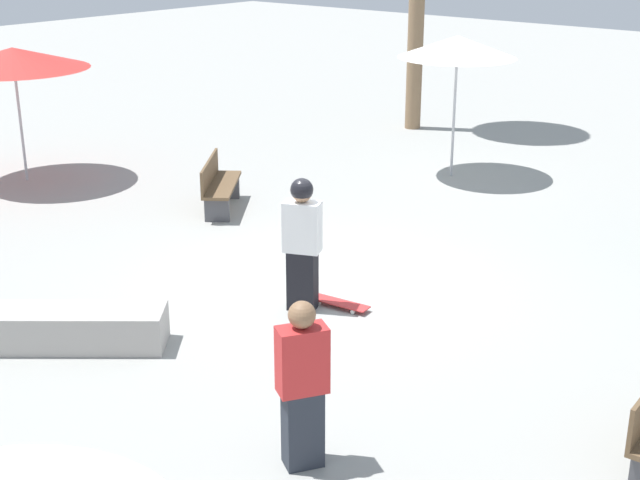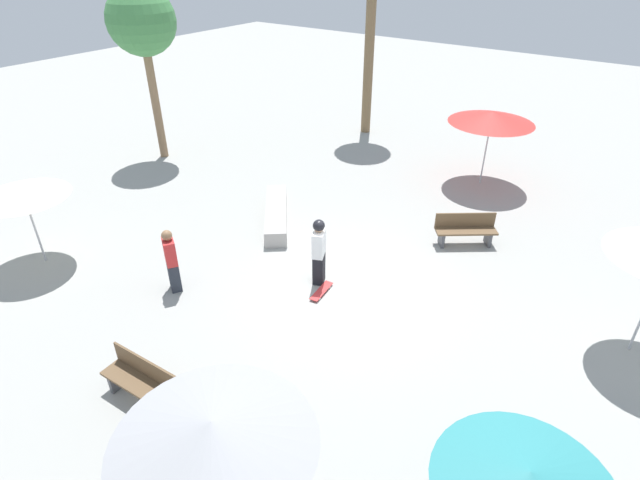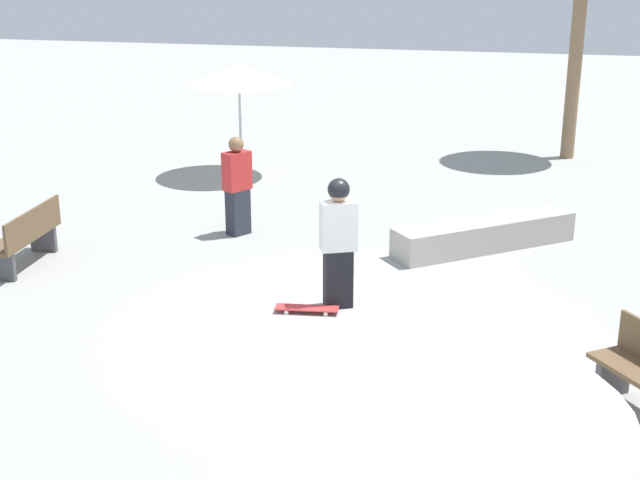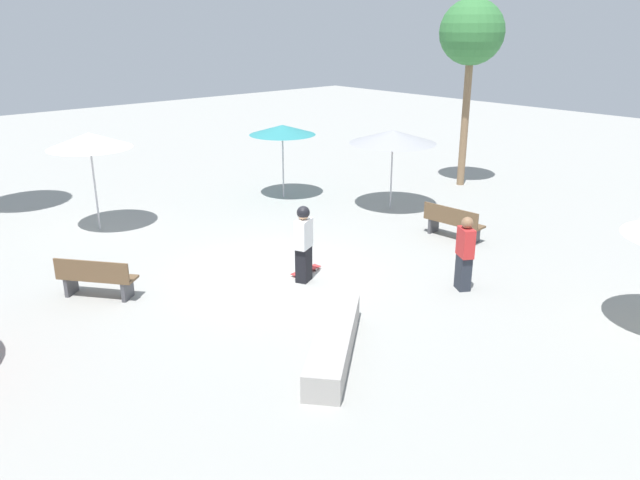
{
  "view_description": "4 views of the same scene",
  "coord_description": "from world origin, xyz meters",
  "px_view_note": "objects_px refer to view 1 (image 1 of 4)",
  "views": [
    {
      "loc": [
        8.38,
        6.93,
        4.6
      ],
      "look_at": [
        0.46,
        0.36,
        0.86
      ],
      "focal_mm": 50.0,
      "sensor_mm": 36.0,
      "label": 1
    },
    {
      "loc": [
        -4.99,
        8.1,
        7.11
      ],
      "look_at": [
        0.87,
        -0.01,
        0.96
      ],
      "focal_mm": 28.0,
      "sensor_mm": 36.0,
      "label": 2
    },
    {
      "loc": [
        -9.64,
        -1.99,
        4.4
      ],
      "look_at": [
        0.94,
        0.57,
        0.79
      ],
      "focal_mm": 50.0,
      "sensor_mm": 36.0,
      "label": 3
    },
    {
      "loc": [
        10.19,
        -7.75,
        5.33
      ],
      "look_at": [
        1.17,
        0.32,
        1.05
      ],
      "focal_mm": 35.0,
      "sensor_mm": 36.0,
      "label": 4
    }
  ],
  "objects_px": {
    "skateboard": "(339,303)",
    "shade_umbrella_white": "(458,47)",
    "shade_umbrella_red": "(13,58)",
    "bystander_watching": "(302,386)",
    "skater_main": "(302,240)",
    "bench_near": "(219,185)",
    "concrete_ledge": "(33,328)"
  },
  "relations": [
    {
      "from": "skateboard",
      "to": "shade_umbrella_white",
      "type": "height_order",
      "value": "shade_umbrella_white"
    },
    {
      "from": "bystander_watching",
      "to": "shade_umbrella_white",
      "type": "bearing_deg",
      "value": -124.63
    },
    {
      "from": "bench_near",
      "to": "shade_umbrella_red",
      "type": "bearing_deg",
      "value": -112.74
    },
    {
      "from": "bench_near",
      "to": "bystander_watching",
      "type": "bearing_deg",
      "value": 14.14
    },
    {
      "from": "bench_near",
      "to": "skateboard",
      "type": "bearing_deg",
      "value": 28.26
    },
    {
      "from": "shade_umbrella_white",
      "to": "shade_umbrella_red",
      "type": "distance_m",
      "value": 7.93
    },
    {
      "from": "skater_main",
      "to": "bench_near",
      "type": "xyz_separation_m",
      "value": [
        -2.14,
        -3.67,
        -0.48
      ]
    },
    {
      "from": "skateboard",
      "to": "shade_umbrella_red",
      "type": "height_order",
      "value": "shade_umbrella_red"
    },
    {
      "from": "concrete_ledge",
      "to": "bystander_watching",
      "type": "distance_m",
      "value": 3.91
    },
    {
      "from": "skateboard",
      "to": "concrete_ledge",
      "type": "relative_size",
      "value": 0.31
    },
    {
      "from": "shade_umbrella_white",
      "to": "shade_umbrella_red",
      "type": "xyz_separation_m",
      "value": [
        5.3,
        -5.9,
        -0.16
      ]
    },
    {
      "from": "skater_main",
      "to": "shade_umbrella_white",
      "type": "height_order",
      "value": "shade_umbrella_white"
    },
    {
      "from": "skater_main",
      "to": "bench_near",
      "type": "relative_size",
      "value": 1.09
    },
    {
      "from": "bench_near",
      "to": "concrete_ledge",
      "type": "bearing_deg",
      "value": -14.95
    },
    {
      "from": "skateboard",
      "to": "bench_near",
      "type": "distance_m",
      "value": 4.42
    },
    {
      "from": "skater_main",
      "to": "concrete_ledge",
      "type": "bearing_deg",
      "value": -145.79
    },
    {
      "from": "shade_umbrella_white",
      "to": "shade_umbrella_red",
      "type": "relative_size",
      "value": 0.98
    },
    {
      "from": "skateboard",
      "to": "bystander_watching",
      "type": "bearing_deg",
      "value": -64.14
    },
    {
      "from": "bench_near",
      "to": "shade_umbrella_white",
      "type": "relative_size",
      "value": 0.59
    },
    {
      "from": "bench_near",
      "to": "bystander_watching",
      "type": "relative_size",
      "value": 0.97
    },
    {
      "from": "shade_umbrella_white",
      "to": "bystander_watching",
      "type": "relative_size",
      "value": 1.65
    },
    {
      "from": "skateboard",
      "to": "concrete_ledge",
      "type": "height_order",
      "value": "concrete_ledge"
    },
    {
      "from": "skater_main",
      "to": "shade_umbrella_red",
      "type": "relative_size",
      "value": 0.63
    },
    {
      "from": "shade_umbrella_red",
      "to": "bystander_watching",
      "type": "distance_m",
      "value": 10.64
    },
    {
      "from": "skater_main",
      "to": "bystander_watching",
      "type": "bearing_deg",
      "value": -73.56
    },
    {
      "from": "skater_main",
      "to": "bench_near",
      "type": "bearing_deg",
      "value": 125.49
    },
    {
      "from": "concrete_ledge",
      "to": "shade_umbrella_red",
      "type": "xyz_separation_m",
      "value": [
        -3.83,
        -6.02,
        2.02
      ]
    },
    {
      "from": "skater_main",
      "to": "concrete_ledge",
      "type": "height_order",
      "value": "skater_main"
    },
    {
      "from": "skater_main",
      "to": "shade_umbrella_red",
      "type": "height_order",
      "value": "shade_umbrella_red"
    },
    {
      "from": "skater_main",
      "to": "bystander_watching",
      "type": "distance_m",
      "value": 3.36
    },
    {
      "from": "concrete_ledge",
      "to": "shade_umbrella_white",
      "type": "height_order",
      "value": "shade_umbrella_white"
    },
    {
      "from": "shade_umbrella_white",
      "to": "bystander_watching",
      "type": "distance_m",
      "value": 9.92
    }
  ]
}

